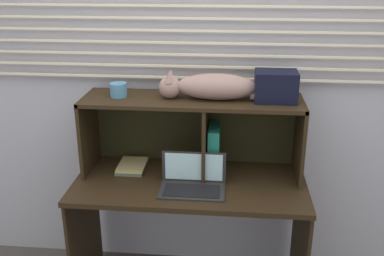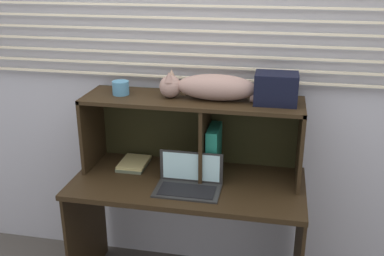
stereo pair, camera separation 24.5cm
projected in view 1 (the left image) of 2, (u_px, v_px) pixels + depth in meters
The scene contains 9 objects.
back_panel_with_blinds at pixel (195, 81), 2.71m from camera, with size 4.40×0.08×2.50m.
desk at pixel (190, 205), 2.61m from camera, with size 1.32×0.62×0.76m.
hutch_shelf_unit at pixel (194, 120), 2.59m from camera, with size 1.25×0.35×0.45m.
cat at pixel (212, 87), 2.48m from camera, with size 0.76×0.16×0.15m.
laptop at pixel (193, 182), 2.46m from camera, with size 0.36×0.21×0.19m.
binder_upright at pixel (214, 150), 2.61m from camera, with size 0.06×0.22×0.29m, color #1C7662.
book_stack at pixel (132, 166), 2.70m from camera, with size 0.16×0.22×0.03m.
small_basket at pixel (119, 90), 2.54m from camera, with size 0.10×0.10×0.08m, color teal.
storage_box at pixel (276, 86), 2.45m from camera, with size 0.23×0.17×0.17m, color black.
Camera 1 is at (0.23, -2.08, 1.95)m, focal length 41.96 mm.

